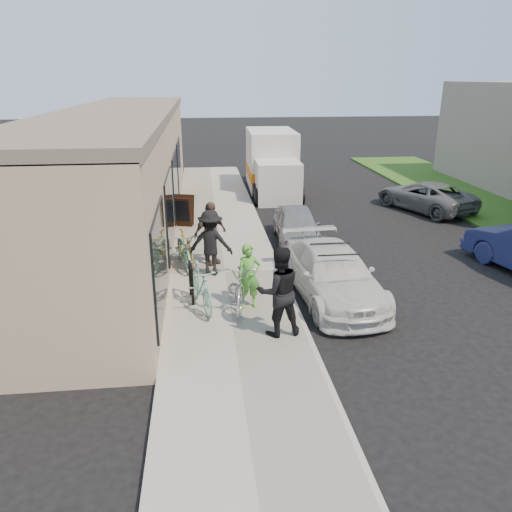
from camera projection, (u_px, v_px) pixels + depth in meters
name	position (u px, v px, depth m)	size (l,w,h in m)	color
ground	(321.00, 323.00, 11.24)	(120.00, 120.00, 0.00)	black
sidewalk	(225.00, 275.00, 13.81)	(3.00, 34.00, 0.15)	#A19B91
curb	(280.00, 273.00, 13.98)	(0.12, 34.00, 0.13)	#A29E94
storefront	(124.00, 171.00, 17.44)	(3.60, 20.00, 4.22)	tan
bike_rack	(191.00, 278.00, 11.90)	(0.12, 0.65, 0.92)	black
sandwich_board	(183.00, 211.00, 17.85)	(0.82, 0.82, 1.09)	black
sedan_white	(332.00, 274.00, 12.34)	(2.12, 4.54, 1.32)	silver
sedan_silver	(297.00, 225.00, 16.53)	(1.41, 3.50, 1.19)	gray
moving_truck	(272.00, 165.00, 23.72)	(2.33, 5.83, 2.83)	beige
far_car_gray	(425.00, 196.00, 20.56)	(1.99, 4.32, 1.20)	#55585A
tandem_bike	(243.00, 282.00, 11.66)	(0.75, 2.15, 1.13)	silver
woman_rider	(249.00, 276.00, 11.45)	(0.56, 0.37, 1.54)	#51A537
man_standing	(279.00, 291.00, 10.18)	(0.93, 0.73, 1.92)	black
cruiser_bike_a	(201.00, 287.00, 11.47)	(0.50, 1.78, 1.07)	#7CB9A6
cruiser_bike_b	(184.00, 248.00, 14.08)	(0.68, 1.96, 1.03)	#7CB9A6
cruiser_bike_c	(185.00, 248.00, 14.23)	(0.46, 1.64, 0.98)	gold
bystander_a	(211.00, 243.00, 13.36)	(1.16, 0.67, 1.79)	black
bystander_b	(210.00, 233.00, 14.11)	(1.07, 0.44, 1.82)	brown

